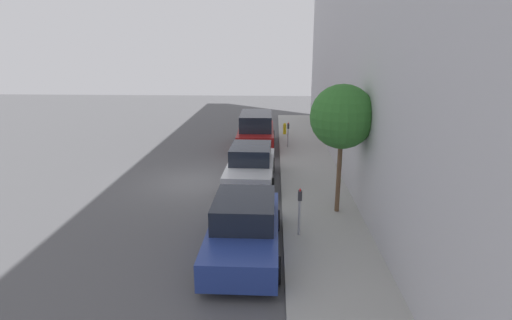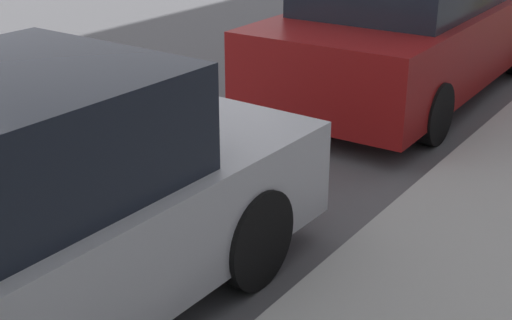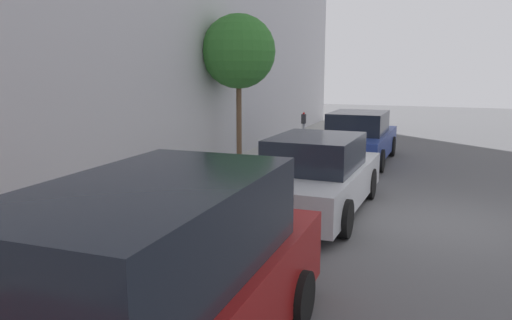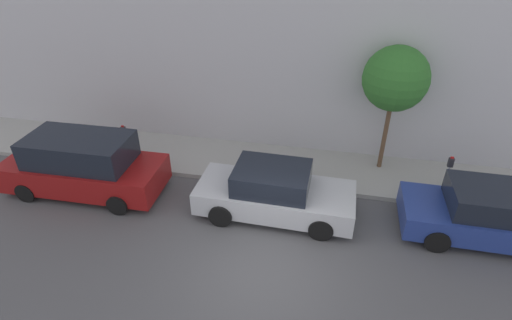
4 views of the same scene
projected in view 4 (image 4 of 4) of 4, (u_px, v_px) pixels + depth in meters
ground_plane at (263, 270)px, 9.91m from camera, size 60.00×60.00×0.00m
sidewalk at (289, 166)px, 13.85m from camera, size 2.54×32.00×0.15m
parked_sedan_nearest at (489, 215)px, 10.58m from camera, size 1.92×4.51×1.54m
parked_sedan_second at (274, 193)px, 11.44m from camera, size 1.92×4.54×1.54m
parked_minivan_third at (83, 165)px, 12.32m from camera, size 2.02×4.93×1.90m
parking_meter_near at (448, 172)px, 11.84m from camera, size 0.11×0.15×1.39m
parking_meter_far at (125, 139)px, 13.66m from camera, size 0.11×0.15×1.34m
street_tree at (396, 79)px, 12.08m from camera, size 2.00×2.00×4.14m
fire_hydrant at (41, 143)px, 14.40m from camera, size 0.20×0.20×0.69m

